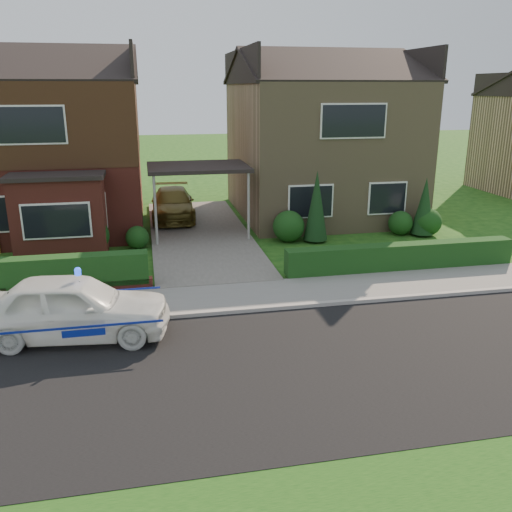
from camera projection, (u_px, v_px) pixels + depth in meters
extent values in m
plane|color=#154412|center=(255.00, 371.00, 11.16)|extent=(120.00, 120.00, 0.00)
cube|color=black|center=(255.00, 371.00, 11.16)|extent=(60.00, 6.00, 0.02)
cube|color=#9E9993|center=(232.00, 311.00, 14.00)|extent=(60.00, 0.16, 0.12)
cube|color=slate|center=(226.00, 297.00, 14.98)|extent=(60.00, 2.00, 0.10)
cube|color=#666059|center=(200.00, 234.00, 21.43)|extent=(3.80, 12.00, 0.12)
cube|color=maroon|center=(50.00, 156.00, 22.29)|extent=(7.20, 8.00, 5.80)
cube|color=white|center=(84.00, 211.00, 19.28)|extent=(1.60, 0.08, 1.30)
cube|color=white|center=(26.00, 125.00, 18.08)|extent=(2.60, 0.08, 1.30)
cube|color=black|center=(46.00, 120.00, 21.86)|extent=(7.26, 8.06, 2.90)
cube|color=maroon|center=(60.00, 217.00, 18.52)|extent=(3.00, 1.40, 2.70)
cube|color=black|center=(55.00, 176.00, 18.10)|extent=(3.20, 1.60, 0.14)
cube|color=#907958|center=(319.00, 150.00, 24.50)|extent=(7.20, 8.00, 5.80)
cube|color=white|center=(311.00, 201.00, 20.89)|extent=(1.80, 0.08, 1.30)
cube|color=white|center=(387.00, 198.00, 21.49)|extent=(1.60, 0.08, 1.30)
cube|color=white|center=(354.00, 121.00, 20.30)|extent=(2.60, 0.08, 1.30)
cube|color=black|center=(198.00, 167.00, 20.65)|extent=(3.80, 3.00, 0.14)
cylinder|color=gray|center=(156.00, 211.00, 19.42)|extent=(0.10, 0.10, 2.70)
cylinder|color=gray|center=(249.00, 207.00, 20.06)|extent=(0.10, 0.10, 2.70)
cube|color=maroon|center=(12.00, 293.00, 14.96)|extent=(7.70, 0.25, 0.36)
cube|color=#113614|center=(14.00, 297.00, 15.15)|extent=(7.50, 0.55, 0.90)
cube|color=#113614|center=(400.00, 271.00, 17.27)|extent=(7.50, 0.55, 0.80)
sphere|color=#113614|center=(90.00, 235.00, 18.90)|extent=(1.32, 1.32, 1.32)
sphere|color=#113614|center=(137.00, 237.00, 19.56)|extent=(0.84, 0.84, 0.84)
sphere|color=#113614|center=(289.00, 226.00, 20.39)|extent=(1.20, 1.20, 1.20)
sphere|color=#113614|center=(400.00, 223.00, 21.39)|extent=(0.96, 0.96, 0.96)
sphere|color=#113614|center=(428.00, 222.00, 21.29)|extent=(1.08, 1.08, 1.08)
cone|color=black|center=(316.00, 208.00, 20.18)|extent=(0.90, 0.90, 2.60)
cone|color=black|center=(424.00, 208.00, 21.08)|extent=(0.90, 0.90, 2.20)
imported|color=white|center=(73.00, 308.00, 12.46)|extent=(2.28, 4.60, 1.51)
sphere|color=#193FF2|center=(79.00, 273.00, 12.25)|extent=(0.17, 0.17, 0.17)
cube|color=navy|center=(68.00, 326.00, 11.64)|extent=(4.06, 0.02, 0.05)
cube|color=navy|center=(77.00, 296.00, 13.31)|extent=(4.06, 0.01, 0.05)
ellipsoid|color=black|center=(13.00, 302.00, 12.04)|extent=(0.22, 0.17, 0.21)
sphere|color=white|center=(13.00, 303.00, 11.99)|extent=(0.11, 0.11, 0.11)
sphere|color=black|center=(13.00, 296.00, 11.98)|extent=(0.13, 0.13, 0.13)
cone|color=black|center=(10.00, 293.00, 11.97)|extent=(0.04, 0.04, 0.05)
cone|color=black|center=(14.00, 293.00, 11.98)|extent=(0.04, 0.04, 0.05)
imported|color=brown|center=(173.00, 204.00, 23.57)|extent=(1.93, 4.47, 1.28)
imported|color=gray|center=(14.00, 277.00, 15.54)|extent=(0.54, 0.52, 0.76)
imported|color=gray|center=(134.00, 261.00, 17.16)|extent=(0.51, 0.51, 0.67)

